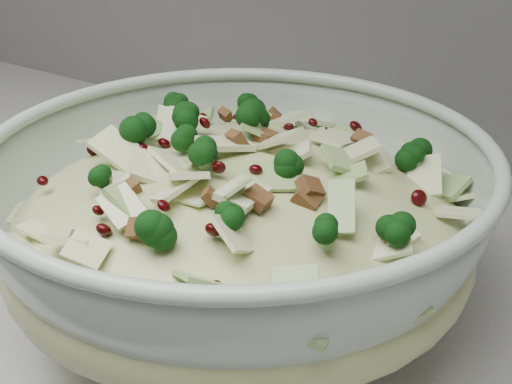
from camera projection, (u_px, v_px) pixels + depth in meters
mixing_bowl at (238, 231)px, 0.54m from camera, size 0.45×0.45×0.15m
salad at (238, 203)px, 0.53m from camera, size 0.36×0.36×0.15m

